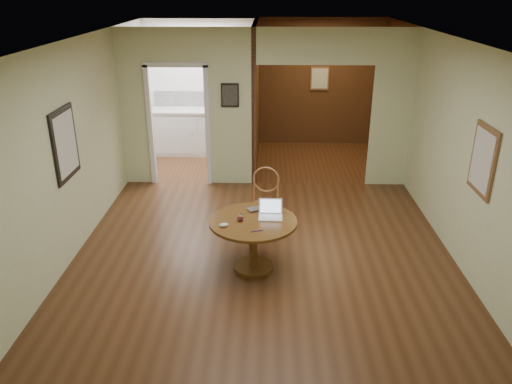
{
  "coord_description": "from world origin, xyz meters",
  "views": [
    {
      "loc": [
        0.04,
        -5.88,
        3.35
      ],
      "look_at": [
        -0.1,
        -0.2,
        0.96
      ],
      "focal_mm": 35.0,
      "sensor_mm": 36.0,
      "label": 1
    }
  ],
  "objects_px": {
    "chair": "(265,198)",
    "dining_table": "(253,233)",
    "closed_laptop": "(262,210)",
    "open_laptop": "(270,212)"
  },
  "relations": [
    {
      "from": "closed_laptop",
      "to": "open_laptop",
      "type": "bearing_deg",
      "value": -82.95
    },
    {
      "from": "chair",
      "to": "open_laptop",
      "type": "xyz_separation_m",
      "value": [
        0.07,
        -0.83,
        0.18
      ]
    },
    {
      "from": "dining_table",
      "to": "closed_laptop",
      "type": "xyz_separation_m",
      "value": [
        0.1,
        0.29,
        0.19
      ]
    },
    {
      "from": "closed_laptop",
      "to": "dining_table",
      "type": "bearing_deg",
      "value": -136.89
    },
    {
      "from": "closed_laptop",
      "to": "chair",
      "type": "bearing_deg",
      "value": 59.99
    },
    {
      "from": "dining_table",
      "to": "open_laptop",
      "type": "relative_size",
      "value": 3.63
    },
    {
      "from": "chair",
      "to": "open_laptop",
      "type": "height_order",
      "value": "chair"
    },
    {
      "from": "chair",
      "to": "dining_table",
      "type": "bearing_deg",
      "value": -89.44
    },
    {
      "from": "chair",
      "to": "closed_laptop",
      "type": "bearing_deg",
      "value": -84.22
    },
    {
      "from": "dining_table",
      "to": "chair",
      "type": "distance_m",
      "value": 0.97
    }
  ]
}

